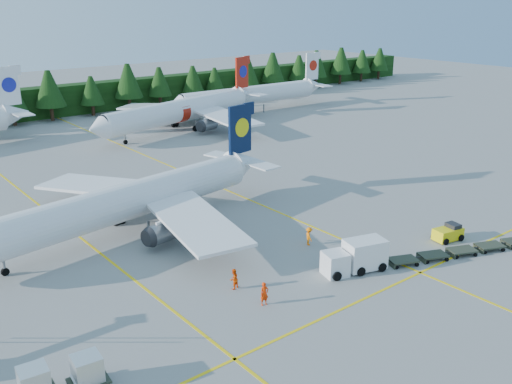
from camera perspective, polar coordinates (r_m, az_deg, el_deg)
ground at (r=50.95m, az=6.59°, el=-7.54°), size 320.00×320.00×0.00m
taxi_stripe_a at (r=59.55m, az=-17.26°, el=-4.29°), size 0.25×120.00×0.01m
taxi_stripe_b at (r=68.55m, az=-1.66°, el=-0.36°), size 0.25×120.00×0.01m
taxi_stripe_cross at (r=47.43m, az=11.78°, el=-9.94°), size 80.00×0.25×0.01m
treeline_hedge at (r=120.05m, az=-22.43°, el=8.06°), size 220.00×4.00×6.00m
airliner_navy at (r=57.44m, az=-13.94°, el=-1.34°), size 37.14×30.33×10.85m
airliner_red at (r=102.69m, az=-7.94°, el=7.95°), size 38.80×31.51×11.52m
airliner_far_right at (r=119.08m, az=-1.09°, el=9.62°), size 38.13×4.29×11.09m
service_truck at (r=50.23m, az=9.81°, el=-6.40°), size 6.00×3.53×2.73m
baggage_tug at (r=58.97m, az=18.69°, el=-3.89°), size 3.08×2.02×1.53m
dolly_train at (r=56.20m, az=19.90°, el=-5.47°), size 14.80×6.62×0.15m
uld_pair at (r=37.44m, az=-18.90°, el=-17.01°), size 5.42×2.85×1.80m
crew_a at (r=44.54m, az=0.85°, el=-10.14°), size 0.76×0.57×1.89m
crew_b at (r=46.87m, az=-2.24°, el=-8.69°), size 0.97×0.82×1.75m
crew_c at (r=54.96m, az=5.33°, el=-4.42°), size 0.77×0.89×1.80m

